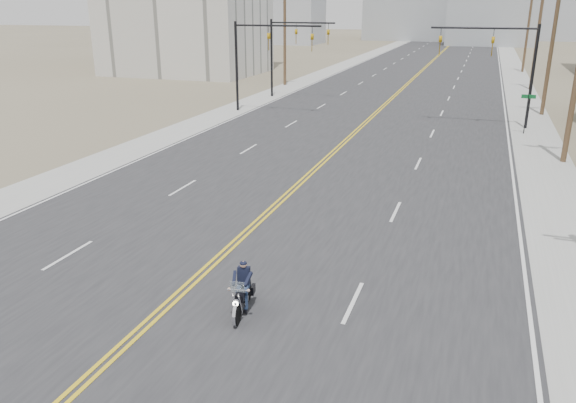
# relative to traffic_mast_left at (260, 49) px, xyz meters

# --- Properties ---
(ground_plane) EXTENTS (400.00, 400.00, 0.00)m
(ground_plane) POSITION_rel_traffic_mast_left_xyz_m (8.98, -32.00, -4.94)
(ground_plane) COLOR #776D56
(ground_plane) RESTS_ON ground
(road) EXTENTS (20.00, 200.00, 0.01)m
(road) POSITION_rel_traffic_mast_left_xyz_m (8.98, 38.00, -4.93)
(road) COLOR #303033
(road) RESTS_ON ground
(sidewalk_left) EXTENTS (3.00, 200.00, 0.01)m
(sidewalk_left) POSITION_rel_traffic_mast_left_xyz_m (-2.52, 38.00, -4.93)
(sidewalk_left) COLOR #A5A5A0
(sidewalk_left) RESTS_ON ground
(sidewalk_right) EXTENTS (3.00, 200.00, 0.01)m
(sidewalk_right) POSITION_rel_traffic_mast_left_xyz_m (20.48, 38.00, -4.93)
(sidewalk_right) COLOR #A5A5A0
(sidewalk_right) RESTS_ON ground
(traffic_mast_left) EXTENTS (7.10, 0.26, 7.00)m
(traffic_mast_left) POSITION_rel_traffic_mast_left_xyz_m (0.00, 0.00, 0.00)
(traffic_mast_left) COLOR black
(traffic_mast_left) RESTS_ON ground
(traffic_mast_right) EXTENTS (7.10, 0.26, 7.00)m
(traffic_mast_right) POSITION_rel_traffic_mast_left_xyz_m (17.95, 0.00, 0.00)
(traffic_mast_right) COLOR black
(traffic_mast_right) RESTS_ON ground
(traffic_mast_far) EXTENTS (6.10, 0.26, 7.00)m
(traffic_mast_far) POSITION_rel_traffic_mast_left_xyz_m (-0.33, 8.00, -0.06)
(traffic_mast_far) COLOR black
(traffic_mast_far) RESTS_ON ground
(street_sign) EXTENTS (0.90, 0.06, 2.62)m
(street_sign) POSITION_rel_traffic_mast_left_xyz_m (19.78, -2.00, -3.13)
(street_sign) COLOR black
(street_sign) RESTS_ON ground
(utility_pole_c) EXTENTS (2.20, 0.30, 11.00)m
(utility_pole_c) POSITION_rel_traffic_mast_left_xyz_m (21.48, 6.00, 0.79)
(utility_pole_c) COLOR brown
(utility_pole_c) RESTS_ON ground
(utility_pole_d) EXTENTS (2.20, 0.30, 11.50)m
(utility_pole_d) POSITION_rel_traffic_mast_left_xyz_m (21.48, 21.00, 1.05)
(utility_pole_d) COLOR brown
(utility_pole_d) RESTS_ON ground
(utility_pole_e) EXTENTS (2.20, 0.30, 11.00)m
(utility_pole_e) POSITION_rel_traffic_mast_left_xyz_m (21.48, 38.00, 0.79)
(utility_pole_e) COLOR brown
(utility_pole_e) RESTS_ON ground
(utility_pole_left) EXTENTS (2.20, 0.30, 10.50)m
(utility_pole_left) POSITION_rel_traffic_mast_left_xyz_m (-3.52, 16.00, 0.54)
(utility_pole_left) COLOR brown
(utility_pole_left) RESTS_ON ground
(haze_bldg_b) EXTENTS (18.00, 14.00, 14.00)m
(haze_bldg_b) POSITION_rel_traffic_mast_left_xyz_m (16.98, 93.00, 2.06)
(haze_bldg_b) COLOR #ADB2B7
(haze_bldg_b) RESTS_ON ground
(haze_bldg_e) EXTENTS (14.00, 14.00, 12.00)m
(haze_bldg_e) POSITION_rel_traffic_mast_left_xyz_m (33.98, 118.00, 1.06)
(haze_bldg_e) COLOR #B7BCC6
(haze_bldg_e) RESTS_ON ground
(haze_bldg_f) EXTENTS (12.00, 12.00, 16.00)m
(haze_bldg_f) POSITION_rel_traffic_mast_left_xyz_m (-41.02, 98.00, 3.06)
(haze_bldg_f) COLOR #ADB2B7
(haze_bldg_f) RESTS_ON ground
(motorcyclist) EXTENTS (1.13, 1.98, 1.46)m
(motorcyclist) POSITION_rel_traffic_mast_left_xyz_m (11.15, -29.50, -4.21)
(motorcyclist) COLOR black
(motorcyclist) RESTS_ON ground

